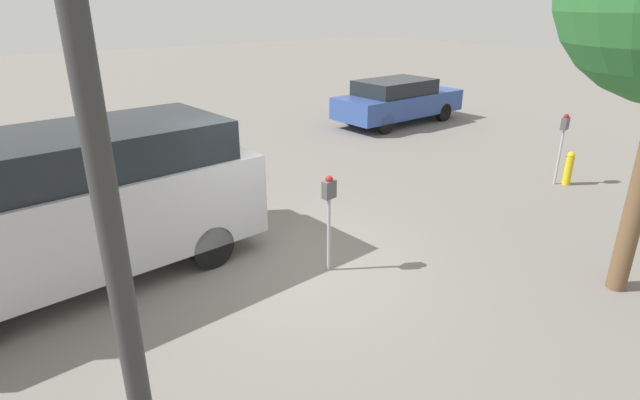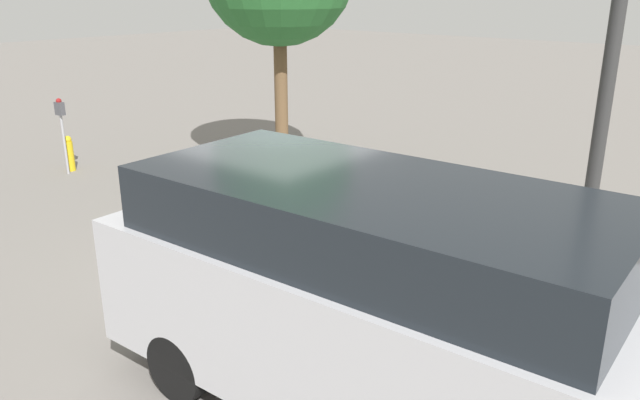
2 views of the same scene
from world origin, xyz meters
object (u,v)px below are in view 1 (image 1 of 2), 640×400
at_px(parking_meter_far, 563,133).
at_px(fire_hydrant, 569,168).
at_px(car_distant, 398,100).
at_px(parked_van, 73,203).
at_px(parking_meter_near, 329,202).
at_px(lamp_post, 108,216).

xyz_separation_m(parking_meter_far, fire_hydrant, (-0.18, 0.17, -0.78)).
bearing_deg(parking_meter_far, car_distant, -110.98).
bearing_deg(car_distant, parking_meter_far, -105.38).
distance_m(parking_meter_far, parked_van, 9.51).
bearing_deg(parking_meter_far, fire_hydrant, 130.11).
distance_m(parked_van, car_distant, 11.68).
height_order(parking_meter_near, fire_hydrant, parking_meter_near).
height_order(parking_meter_far, car_distant, parking_meter_far).
bearing_deg(fire_hydrant, lamp_post, 9.11).
bearing_deg(fire_hydrant, parking_meter_near, -2.60).
relative_size(parking_meter_near, parking_meter_far, 0.96).
relative_size(parked_van, car_distant, 1.14).
distance_m(parking_meter_near, fire_hydrant, 6.58).
distance_m(parking_meter_far, lamp_post, 10.00).
relative_size(parking_meter_near, car_distant, 0.33).
relative_size(parking_meter_far, car_distant, 0.34).
xyz_separation_m(parking_meter_near, car_distant, (-7.98, -6.22, -0.34)).
height_order(parked_van, car_distant, parked_van).
distance_m(parking_meter_near, parked_van, 3.54).
xyz_separation_m(parking_meter_near, parking_meter_far, (-6.35, 0.13, 0.05)).
distance_m(parking_meter_far, fire_hydrant, 0.82).
xyz_separation_m(parking_meter_far, lamp_post, (9.76, 1.76, 1.30)).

